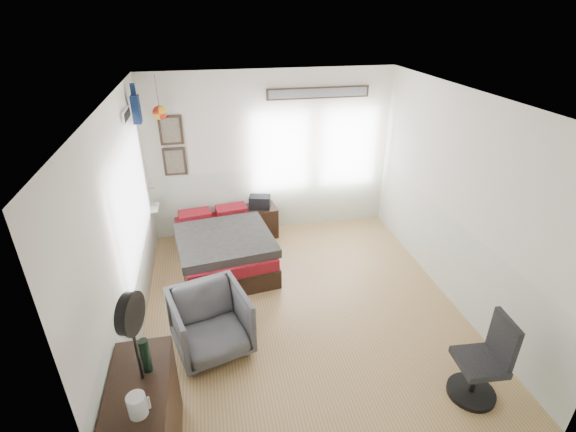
# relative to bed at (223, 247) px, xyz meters

# --- Properties ---
(ground_plane) EXTENTS (4.00, 4.50, 0.01)m
(ground_plane) POSITION_rel_bed_xyz_m (0.93, -1.24, -0.29)
(ground_plane) COLOR olive
(room_shell) EXTENTS (4.02, 4.52, 2.71)m
(room_shell) POSITION_rel_bed_xyz_m (0.85, -1.05, 1.33)
(room_shell) COLOR silver
(room_shell) RESTS_ON ground_plane
(wall_decor) EXTENTS (3.55, 1.32, 1.44)m
(wall_decor) POSITION_rel_bed_xyz_m (-0.17, 0.72, 1.82)
(wall_decor) COLOR #3E2B1E
(wall_decor) RESTS_ON room_shell
(bed) EXTENTS (1.50, 1.97, 0.58)m
(bed) POSITION_rel_bed_xyz_m (0.00, 0.00, 0.00)
(bed) COLOR black
(bed) RESTS_ON ground_plane
(dresser) EXTENTS (0.48, 1.00, 0.90)m
(dresser) POSITION_rel_bed_xyz_m (-0.81, -2.97, 0.17)
(dresser) COLOR black
(dresser) RESTS_ON ground_plane
(armchair) EXTENTS (0.98, 1.00, 0.74)m
(armchair) POSITION_rel_bed_xyz_m (-0.24, -1.75, 0.09)
(armchair) COLOR #575757
(armchair) RESTS_ON ground_plane
(nightstand) EXTENTS (0.56, 0.47, 0.53)m
(nightstand) POSITION_rel_bed_xyz_m (0.68, 0.77, -0.02)
(nightstand) COLOR black
(nightstand) RESTS_ON ground_plane
(task_chair) EXTENTS (0.48, 0.48, 0.95)m
(task_chair) POSITION_rel_bed_xyz_m (2.37, -2.93, 0.11)
(task_chair) COLOR black
(task_chair) RESTS_ON ground_plane
(kettle) EXTENTS (0.16, 0.14, 0.18)m
(kettle) POSITION_rel_bed_xyz_m (-0.76, -3.25, 0.71)
(kettle) COLOR silver
(kettle) RESTS_ON dresser
(bottle) EXTENTS (0.08, 0.08, 0.31)m
(bottle) POSITION_rel_bed_xyz_m (-0.73, -2.84, 0.77)
(bottle) COLOR black
(bottle) RESTS_ON dresser
(stand_fan) EXTENTS (0.18, 0.33, 0.82)m
(stand_fan) POSITION_rel_bed_xyz_m (-0.76, -2.92, 1.26)
(stand_fan) COLOR black
(stand_fan) RESTS_ON dresser
(black_bag) EXTENTS (0.38, 0.30, 0.20)m
(black_bag) POSITION_rel_bed_xyz_m (0.68, 0.77, 0.35)
(black_bag) COLOR black
(black_bag) RESTS_ON nightstand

